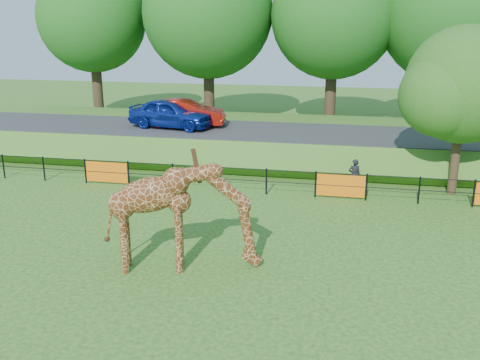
{
  "coord_description": "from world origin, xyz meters",
  "views": [
    {
      "loc": [
        3.03,
        -12.7,
        6.95
      ],
      "look_at": [
        -0.16,
        3.3,
        2.0
      ],
      "focal_mm": 40.0,
      "sensor_mm": 36.0,
      "label": 1
    }
  ],
  "objects": [
    {
      "name": "embankment",
      "position": [
        0.0,
        15.5,
        0.65
      ],
      "size": [
        40.0,
        9.0,
        1.3
      ],
      "primitive_type": "cube",
      "color": "#225214",
      "rests_on": "ground"
    },
    {
      "name": "ground",
      "position": [
        0.0,
        0.0,
        0.0
      ],
      "size": [
        90.0,
        90.0,
        0.0
      ],
      "primitive_type": "plane",
      "color": "#225214",
      "rests_on": "ground"
    },
    {
      "name": "perimeter_fence",
      "position": [
        0.0,
        8.0,
        0.55
      ],
      "size": [
        28.07,
        0.1,
        1.1
      ],
      "primitive_type": null,
      "color": "black",
      "rests_on": "ground"
    },
    {
      "name": "visitor",
      "position": [
        3.53,
        9.15,
        0.69
      ],
      "size": [
        0.54,
        0.39,
        1.38
      ],
      "primitive_type": "imported",
      "rotation": [
        0.0,
        0.0,
        3.27
      ],
      "color": "black",
      "rests_on": "ground"
    },
    {
      "name": "car_blue",
      "position": [
        -5.95,
        13.81,
        2.18
      ],
      "size": [
        4.72,
        2.54,
        1.52
      ],
      "primitive_type": "imported",
      "rotation": [
        0.0,
        0.0,
        1.4
      ],
      "color": "#142DA3",
      "rests_on": "road"
    },
    {
      "name": "giraffe",
      "position": [
        -1.3,
        0.83,
        1.58
      ],
      "size": [
        4.48,
        1.85,
        3.15
      ],
      "primitive_type": null,
      "rotation": [
        0.0,
        0.0,
        0.24
      ],
      "color": "#5B2B12",
      "rests_on": "ground"
    },
    {
      "name": "tree_east",
      "position": [
        7.6,
        9.63,
        4.28
      ],
      "size": [
        5.4,
        4.71,
        6.76
      ],
      "color": "#362418",
      "rests_on": "ground"
    },
    {
      "name": "car_red",
      "position": [
        -5.39,
        14.39,
        2.13
      ],
      "size": [
        4.43,
        1.94,
        1.42
      ],
      "primitive_type": "imported",
      "rotation": [
        0.0,
        0.0,
        1.67
      ],
      "color": "#B3170C",
      "rests_on": "road"
    },
    {
      "name": "bg_tree_line",
      "position": [
        1.89,
        22.0,
        7.19
      ],
      "size": [
        37.3,
        8.8,
        11.82
      ],
      "color": "#362418",
      "rests_on": "ground"
    },
    {
      "name": "road",
      "position": [
        0.0,
        14.0,
        1.36
      ],
      "size": [
        40.0,
        5.0,
        0.12
      ],
      "primitive_type": "cube",
      "color": "#2A2A2C",
      "rests_on": "embankment"
    }
  ]
}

